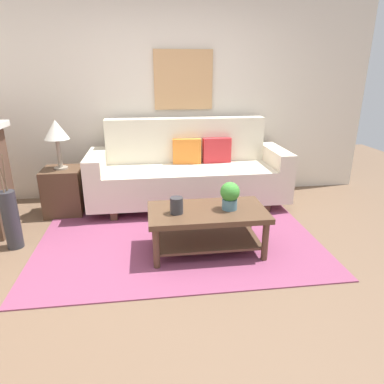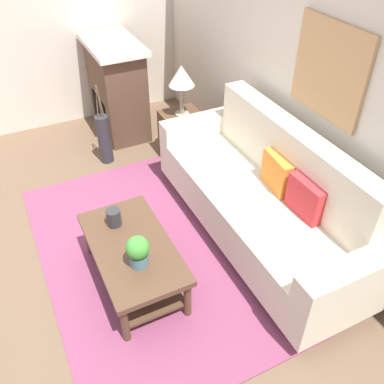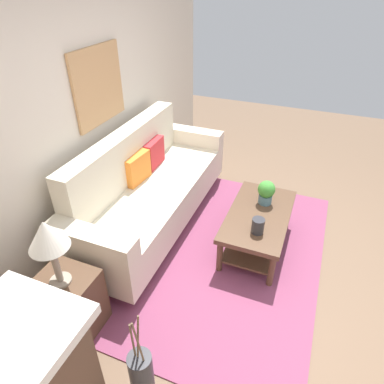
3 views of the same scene
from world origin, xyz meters
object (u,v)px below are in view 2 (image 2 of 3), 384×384
object	(u,v)px
throw_pillow_orange	(278,173)
fireplace	(117,88)
potted_plant_tabletop	(138,251)
throw_pillow_crimson	(306,198)
couch	(263,199)
coffee_table	(133,255)
framed_painting	(329,71)
table_lamp	(181,78)
side_table	(182,136)
tabletop_vase	(114,218)
floor_vase	(104,139)

from	to	relation	value
throw_pillow_orange	fireplace	size ratio (longest dim) A/B	0.31
potted_plant_tabletop	throw_pillow_crimson	bearing A→B (deg)	83.64
couch	potted_plant_tabletop	size ratio (longest dim) A/B	9.32
throw_pillow_crimson	potted_plant_tabletop	size ratio (longest dim) A/B	1.37
coffee_table	framed_painting	size ratio (longest dim) A/B	1.45
table_lamp	coffee_table	bearing A→B (deg)	-36.95
couch	throw_pillow_orange	size ratio (longest dim) A/B	6.78
coffee_table	side_table	size ratio (longest dim) A/B	1.96
throw_pillow_orange	tabletop_vase	world-z (taller)	throw_pillow_orange
fireplace	framed_painting	xyz separation A→B (m)	(2.45, 1.00, 0.95)
tabletop_vase	side_table	xyz separation A→B (m)	(-1.26, 1.21, -0.23)
couch	table_lamp	world-z (taller)	table_lamp
tabletop_vase	potted_plant_tabletop	distance (m)	0.50
throw_pillow_crimson	framed_painting	xyz separation A→B (m)	(-0.39, 0.34, 0.86)
potted_plant_tabletop	side_table	xyz separation A→B (m)	(-1.75, 1.18, -0.29)
table_lamp	floor_vase	distance (m)	1.14
throw_pillow_orange	fireplace	distance (m)	2.54
coffee_table	framed_painting	world-z (taller)	framed_painting
tabletop_vase	framed_painting	xyz separation A→B (m)	(0.26, 1.76, 1.03)
table_lamp	framed_painting	bearing A→B (deg)	19.82
throw_pillow_crimson	framed_painting	distance (m)	1.00
potted_plant_tabletop	fireplace	distance (m)	2.78
couch	framed_painting	size ratio (longest dim) A/B	3.22
throw_pillow_crimson	floor_vase	bearing A→B (deg)	-154.77
throw_pillow_orange	side_table	world-z (taller)	throw_pillow_orange
fireplace	throw_pillow_crimson	bearing A→B (deg)	13.11
coffee_table	table_lamp	distance (m)	2.05
throw_pillow_orange	fireplace	bearing A→B (deg)	-164.91
throw_pillow_crimson	coffee_table	bearing A→B (deg)	-104.75
throw_pillow_crimson	fireplace	world-z (taller)	fireplace
floor_vase	table_lamp	bearing A→B (deg)	69.48
floor_vase	throw_pillow_orange	bearing A→B (deg)	29.71
side_table	coffee_table	bearing A→B (deg)	-36.95
coffee_table	floor_vase	size ratio (longest dim) A/B	1.89
couch	throw_pillow_crimson	distance (m)	0.48
throw_pillow_crimson	tabletop_vase	world-z (taller)	throw_pillow_crimson
throw_pillow_crimson	side_table	world-z (taller)	throw_pillow_crimson
side_table	framed_painting	distance (m)	2.05
couch	floor_vase	xyz separation A→B (m)	(-1.84, -0.92, -0.14)
couch	framed_painting	distance (m)	1.20
potted_plant_tabletop	framed_painting	xyz separation A→B (m)	(-0.23, 1.72, 0.97)
side_table	fireplace	world-z (taller)	fireplace
floor_vase	throw_pillow_crimson	bearing A→B (deg)	25.23
couch	floor_vase	world-z (taller)	couch
fireplace	framed_painting	world-z (taller)	framed_painting
tabletop_vase	table_lamp	world-z (taller)	table_lamp
tabletop_vase	side_table	distance (m)	1.76
potted_plant_tabletop	floor_vase	bearing A→B (deg)	170.79
throw_pillow_orange	throw_pillow_crimson	bearing A→B (deg)	0.00
couch	table_lamp	distance (m)	1.62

